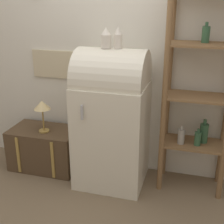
# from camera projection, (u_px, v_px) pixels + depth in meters

# --- Properties ---
(ground_plane) EXTENTS (12.00, 12.00, 0.00)m
(ground_plane) POSITION_uv_depth(u_px,v_px,m) (105.00, 192.00, 3.05)
(ground_plane) COLOR #7A664C
(wall_back) EXTENTS (7.00, 0.09, 2.70)m
(wall_back) POSITION_uv_depth(u_px,v_px,m) (121.00, 44.00, 3.09)
(wall_back) COLOR silver
(wall_back) RESTS_ON ground_plane
(refrigerator) EXTENTS (0.66, 0.64, 1.36)m
(refrigerator) POSITION_uv_depth(u_px,v_px,m) (112.00, 116.00, 3.02)
(refrigerator) COLOR silver
(refrigerator) RESTS_ON ground_plane
(suitcase_trunk) EXTENTS (0.73, 0.45, 0.45)m
(suitcase_trunk) POSITION_uv_depth(u_px,v_px,m) (45.00, 148.00, 3.44)
(suitcase_trunk) COLOR brown
(suitcase_trunk) RESTS_ON ground_plane
(shelf_unit) EXTENTS (0.61, 0.35, 1.89)m
(shelf_unit) POSITION_uv_depth(u_px,v_px,m) (199.00, 88.00, 2.81)
(shelf_unit) COLOR olive
(shelf_unit) RESTS_ON ground_plane
(vase_left) EXTENTS (0.09, 0.09, 0.18)m
(vase_left) POSITION_uv_depth(u_px,v_px,m) (106.00, 38.00, 2.76)
(vase_left) COLOR silver
(vase_left) RESTS_ON refrigerator
(vase_center) EXTENTS (0.08, 0.08, 0.19)m
(vase_center) POSITION_uv_depth(u_px,v_px,m) (118.00, 38.00, 2.75)
(vase_center) COLOR silver
(vase_center) RESTS_ON refrigerator
(desk_lamp) EXTENTS (0.17, 0.17, 0.34)m
(desk_lamp) POSITION_uv_depth(u_px,v_px,m) (42.00, 107.00, 3.21)
(desk_lamp) COLOR #AD8942
(desk_lamp) RESTS_ON suitcase_trunk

